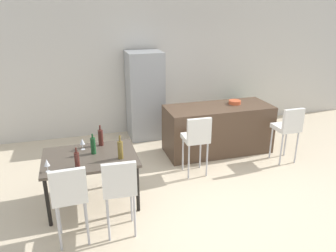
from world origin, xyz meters
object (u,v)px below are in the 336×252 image
(bar_chair_middle, at_px, (288,126))
(dining_table, at_px, (90,161))
(wine_bottle_near, at_px, (101,137))
(wine_bottle_end, at_px, (120,150))
(kitchen_island, at_px, (218,129))
(refrigerator, at_px, (145,95))
(wine_bottle_middle, at_px, (77,160))
(potted_plant, at_px, (241,110))
(dining_chair_near, at_px, (69,193))
(dining_chair_far, at_px, (119,185))
(fruit_bowl, at_px, (235,102))
(wine_bottle_corner, at_px, (93,146))
(wine_glass_left, at_px, (47,163))
(wine_glass_right, at_px, (82,142))
(bar_chair_left, at_px, (197,137))

(bar_chair_middle, xyz_separation_m, dining_table, (-3.48, -0.35, -0.02))
(wine_bottle_near, bearing_deg, wine_bottle_end, -67.97)
(kitchen_island, distance_m, refrigerator, 1.71)
(wine_bottle_end, bearing_deg, refrigerator, 70.07)
(wine_bottle_middle, xyz_separation_m, potted_plant, (3.78, 2.58, -0.47))
(dining_chair_near, bearing_deg, kitchen_island, 35.37)
(bar_chair_middle, distance_m, wine_bottle_end, 3.13)
(dining_chair_far, distance_m, refrigerator, 3.30)
(potted_plant, bearing_deg, fruit_bowl, -125.06)
(bar_chair_middle, relative_size, potted_plant, 1.62)
(dining_chair_near, height_order, dining_chair_far, same)
(wine_bottle_end, height_order, refrigerator, refrigerator)
(wine_bottle_corner, xyz_separation_m, potted_plant, (3.55, 2.21, -0.48))
(kitchen_island, height_order, wine_glass_left, kitchen_island)
(wine_glass_left, bearing_deg, wine_bottle_near, 41.62)
(wine_bottle_corner, height_order, wine_glass_left, wine_bottle_corner)
(kitchen_island, relative_size, dining_chair_far, 1.93)
(bar_chair_middle, xyz_separation_m, wine_bottle_end, (-3.07, -0.54, 0.17))
(wine_bottle_corner, xyz_separation_m, wine_glass_right, (-0.14, 0.19, 0.00))
(dining_chair_near, bearing_deg, fruit_bowl, 32.93)
(wine_glass_left, xyz_separation_m, wine_glass_right, (0.46, 0.57, 0.00))
(wine_glass_left, bearing_deg, dining_chair_far, -32.22)
(wine_glass_right, relative_size, fruit_bowl, 0.74)
(wine_bottle_end, bearing_deg, bar_chair_left, 21.96)
(bar_chair_left, xyz_separation_m, wine_bottle_corner, (-1.67, -0.27, 0.17))
(kitchen_island, height_order, wine_bottle_end, wine_bottle_end)
(dining_chair_far, height_order, potted_plant, dining_chair_far)
(kitchen_island, relative_size, wine_bottle_middle, 7.24)
(wine_bottle_corner, bearing_deg, wine_bottle_end, -37.39)
(wine_glass_right, distance_m, fruit_bowl, 3.07)
(dining_table, height_order, fruit_bowl, fruit_bowl)
(wine_bottle_near, bearing_deg, dining_chair_near, -112.31)
(bar_chair_middle, height_order, potted_plant, bar_chair_middle)
(wine_bottle_middle, bearing_deg, fruit_bowl, 26.32)
(wine_bottle_end, height_order, wine_bottle_corner, wine_bottle_end)
(dining_table, distance_m, wine_bottle_middle, 0.38)
(dining_chair_far, height_order, refrigerator, refrigerator)
(bar_chair_middle, bearing_deg, wine_glass_left, -170.76)
(dining_chair_far, height_order, wine_glass_left, dining_chair_far)
(kitchen_island, xyz_separation_m, dining_table, (-2.49, -1.14, 0.21))
(wine_bottle_end, distance_m, wine_bottle_near, 0.58)
(kitchen_island, bearing_deg, wine_bottle_corner, -156.31)
(dining_table, bearing_deg, bar_chair_left, 11.30)
(kitchen_island, height_order, dining_chair_near, dining_chair_near)
(wine_bottle_end, xyz_separation_m, wine_glass_left, (-0.95, -0.12, -0.01))
(wine_bottle_near, bearing_deg, kitchen_island, 19.13)
(dining_table, relative_size, dining_chair_near, 1.24)
(bar_chair_left, height_order, refrigerator, refrigerator)
(dining_chair_near, xyz_separation_m, wine_bottle_corner, (0.35, 0.91, 0.17))
(bar_chair_left, bearing_deg, wine_bottle_middle, -161.47)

